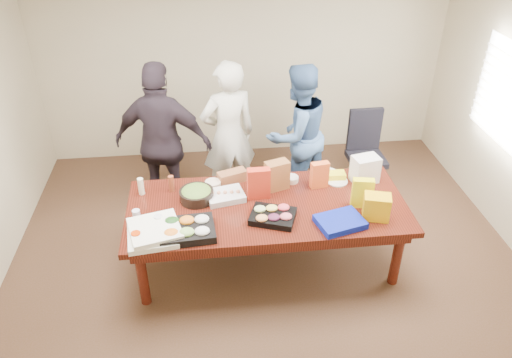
{
  "coord_description": "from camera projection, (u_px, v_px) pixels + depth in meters",
  "views": [
    {
      "loc": [
        -0.56,
        -4.02,
        3.67
      ],
      "look_at": [
        -0.1,
        0.1,
        1.01
      ],
      "focal_mm": 34.93,
      "sensor_mm": 36.0,
      "label": 1
    }
  ],
  "objects": [
    {
      "name": "office_chair",
      "position": [
        367.0,
        156.0,
        6.3
      ],
      "size": [
        0.53,
        0.53,
        1.02
      ],
      "primitive_type": "cube",
      "rotation": [
        0.0,
        0.0,
        0.02
      ],
      "color": "black",
      "rests_on": "floor"
    },
    {
      "name": "clear_cup_b",
      "position": [
        136.0,
        215.0,
        4.77
      ],
      "size": [
        0.08,
        0.08,
        0.1
      ],
      "primitive_type": "cylinder",
      "rotation": [
        0.0,
        0.0,
        -0.11
      ],
      "color": "white",
      "rests_on": "conference_table"
    },
    {
      "name": "red_cup",
      "position": [
        136.0,
        238.0,
        4.47
      ],
      "size": [
        0.11,
        0.11,
        0.11
      ],
      "primitive_type": "cylinder",
      "rotation": [
        0.0,
        0.0,
        -0.32
      ],
      "color": "#C53000",
      "rests_on": "conference_table"
    },
    {
      "name": "chip_bag_orange",
      "position": [
        319.0,
        175.0,
        5.2
      ],
      "size": [
        0.2,
        0.11,
        0.29
      ],
      "primitive_type": "cube",
      "rotation": [
        0.0,
        0.0,
        0.15
      ],
      "color": "orange",
      "rests_on": "conference_table"
    },
    {
      "name": "kraft_bag",
      "position": [
        277.0,
        175.0,
        5.17
      ],
      "size": [
        0.27,
        0.21,
        0.32
      ],
      "primitive_type": "cube",
      "rotation": [
        0.0,
        0.0,
        0.31
      ],
      "color": "brown",
      "rests_on": "conference_table"
    },
    {
      "name": "chip_bag_blue",
      "position": [
        340.0,
        222.0,
        4.71
      ],
      "size": [
        0.5,
        0.42,
        0.06
      ],
      "primitive_type": "cube",
      "rotation": [
        0.0,
        0.0,
        0.26
      ],
      "color": "#0A1A9A",
      "rests_on": "conference_table"
    },
    {
      "name": "conference_table",
      "position": [
        267.0,
        234.0,
        5.19
      ],
      "size": [
        2.8,
        1.2,
        0.75
      ],
      "primitive_type": "cube",
      "color": "#4C1C0F",
      "rests_on": "floor"
    },
    {
      "name": "grocery_bag_yellow",
      "position": [
        377.0,
        207.0,
        4.76
      ],
      "size": [
        0.29,
        0.24,
        0.25
      ],
      "primitive_type": "cube",
      "rotation": [
        0.0,
        0.0,
        -0.28
      ],
      "color": "#EEB209",
      "rests_on": "conference_table"
    },
    {
      "name": "salad_bowl",
      "position": [
        197.0,
        195.0,
        5.04
      ],
      "size": [
        0.35,
        0.35,
        0.11
      ],
      "primitive_type": "cylinder",
      "rotation": [
        0.0,
        0.0,
        0.02
      ],
      "color": "black",
      "rests_on": "conference_table"
    },
    {
      "name": "dip_bowl_b",
      "position": [
        213.0,
        184.0,
        5.25
      ],
      "size": [
        0.18,
        0.18,
        0.07
      ],
      "primitive_type": "cylinder",
      "rotation": [
        0.0,
        0.0,
        0.1
      ],
      "color": "beige",
      "rests_on": "conference_table"
    },
    {
      "name": "banana_bunch",
      "position": [
        335.0,
        176.0,
        5.39
      ],
      "size": [
        0.23,
        0.14,
        0.07
      ],
      "primitive_type": "cube",
      "rotation": [
        0.0,
        0.0,
        -0.04
      ],
      "color": "#FFF51F",
      "rests_on": "conference_table"
    },
    {
      "name": "person_center",
      "position": [
        229.0,
        136.0,
        5.88
      ],
      "size": [
        0.77,
        0.61,
        1.84
      ],
      "primitive_type": "imported",
      "rotation": [
        0.0,
        0.0,
        3.43
      ],
      "color": "silver",
      "rests_on": "floor"
    },
    {
      "name": "dip_bowl_a",
      "position": [
        292.0,
        179.0,
        5.34
      ],
      "size": [
        0.17,
        0.17,
        0.06
      ],
      "primitive_type": "cylinder",
      "rotation": [
        0.0,
        0.0,
        0.21
      ],
      "color": "silver",
      "rests_on": "conference_table"
    },
    {
      "name": "grocery_bag_white",
      "position": [
        365.0,
        169.0,
        5.29
      ],
      "size": [
        0.31,
        0.25,
        0.29
      ],
      "primitive_type": "cube",
      "rotation": [
        0.0,
        0.0,
        0.22
      ],
      "color": "white",
      "rests_on": "conference_table"
    },
    {
      "name": "clear_cup_a",
      "position": [
        158.0,
        221.0,
        4.68
      ],
      "size": [
        0.1,
        0.1,
        0.11
      ],
      "primitive_type": "cylinder",
      "rotation": [
        0.0,
        0.0,
        0.27
      ],
      "color": "white",
      "rests_on": "conference_table"
    },
    {
      "name": "ranch_bottle",
      "position": [
        141.0,
        186.0,
        5.11
      ],
      "size": [
        0.07,
        0.07,
        0.18
      ],
      "primitive_type": "cylinder",
      "rotation": [
        0.0,
        0.0,
        -0.22
      ],
      "color": "white",
      "rests_on": "conference_table"
    },
    {
      "name": "veggie_tray",
      "position": [
        187.0,
        230.0,
        4.59
      ],
      "size": [
        0.53,
        0.43,
        0.08
      ],
      "primitive_type": "cube",
      "rotation": [
        0.0,
        0.0,
        0.07
      ],
      "color": "black",
      "rests_on": "conference_table"
    },
    {
      "name": "dressing_bottle",
      "position": [
        171.0,
        184.0,
        5.16
      ],
      "size": [
        0.07,
        0.07,
        0.18
      ],
      "primitive_type": "cylinder",
      "rotation": [
        0.0,
        0.0,
        0.23
      ],
      "color": "brown",
      "rests_on": "conference_table"
    },
    {
      "name": "person_left",
      "position": [
        163.0,
        143.0,
        5.66
      ],
      "size": [
        1.2,
        0.72,
        1.91
      ],
      "primitive_type": "imported",
      "rotation": [
        0.0,
        0.0,
        2.9
      ],
      "color": "black",
      "rests_on": "floor"
    },
    {
      "name": "ceiling",
      "position": [
        270.0,
        4.0,
        3.93
      ],
      "size": [
        5.5,
        5.0,
        0.02
      ],
      "primitive_type": "cube",
      "color": "white",
      "rests_on": "wall_back"
    },
    {
      "name": "chip_bag_red",
      "position": [
        259.0,
        183.0,
        5.02
      ],
      "size": [
        0.23,
        0.1,
        0.33
      ],
      "primitive_type": "cube",
      "rotation": [
        0.0,
        0.0,
        0.02
      ],
      "color": "red",
      "rests_on": "conference_table"
    },
    {
      "name": "wall_back",
      "position": [
        244.0,
        62.0,
        6.75
      ],
      "size": [
        5.5,
        0.04,
        2.7
      ],
      "primitive_type": "cube",
      "color": "beige",
      "rests_on": "floor"
    },
    {
      "name": "fruit_tray",
      "position": [
        273.0,
        216.0,
        4.78
      ],
      "size": [
        0.5,
        0.45,
        0.06
      ],
      "primitive_type": "cube",
      "rotation": [
        0.0,
        0.0,
        -0.34
      ],
      "color": "black",
      "rests_on": "conference_table"
    },
    {
      "name": "pizza_box_lower",
      "position": [
        153.0,
        235.0,
        4.56
      ],
      "size": [
        0.5,
        0.5,
        0.05
      ],
      "primitive_type": "cube",
      "rotation": [
        0.0,
        0.0,
        0.12
      ],
      "color": "white",
      "rests_on": "conference_table"
    },
    {
      "name": "chip_bag_yellow",
      "position": [
        362.0,
        193.0,
        4.9
      ],
      "size": [
        0.22,
        0.12,
        0.31
      ],
      "primitive_type": "cube",
      "rotation": [
        0.0,
        0.0,
        -0.2
      ],
      "color": "yellow",
      "rests_on": "conference_table"
    },
    {
      "name": "person_right",
      "position": [
        297.0,
        134.0,
        6.0
      ],
      "size": [
        1.07,
        0.99,
        1.76
      ],
      "primitive_type": "imported",
      "rotation": [
        0.0,
        0.0,
        3.63
      ],
      "color": "#42679C",
      "rests_on": "floor"
    },
    {
      "name": "bread_loaf",
      "position": [
        232.0,
        176.0,
        5.33
      ],
      "size": [
        0.33,
        0.23,
        0.12
      ],
      "primitive_type": "cube",
      "rotation": [
        0.0,
        0.0,
        0.34
      ],
      "color": "brown",
      "rests_on": "conference_table"
    },
    {
      "name": "plate_b",
      "position": [
        328.0,
        173.0,
        5.49
      ],
      "size": [
        0.26,
        0.26,
        0.01
      ],
      "primitive_type": "cylinder",
      "rotation": [
        0.0,
        0.0,
        -0.19
      ],
      "color": "white",
      "rests_on": "conference_table"
    },
    {
      "name": "mustard_bottle",
      "position": [
        264.0,
        181.0,
        5.22
      ],
      "size": [
        0.07,
        0.07,
        0.17
      ],
      "primitive_type": "cylinder",
      "rotation": [
        0.0,
        0.0,
        0.25
      ],
      "color": "#F1FF2B",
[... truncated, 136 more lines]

